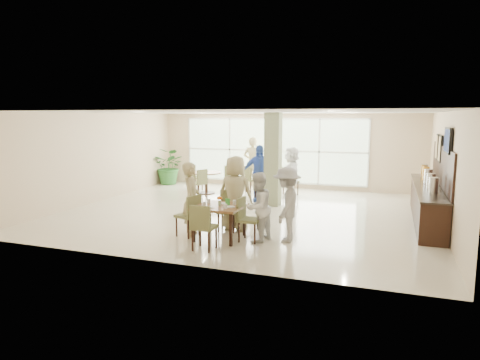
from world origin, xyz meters
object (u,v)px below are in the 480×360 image
(potted_plant, at_px, (170,166))
(teen_left, at_px, (191,199))
(teen_standing, at_px, (287,204))
(adult_a, at_px, (259,173))
(round_table_right, at_px, (268,179))
(teen_right, at_px, (258,207))
(buffet_counter, at_px, (428,201))
(teen_far, at_px, (235,193))
(round_table_left, at_px, (206,177))
(adult_standing, at_px, (253,163))
(adult_b, at_px, (292,172))
(main_table, at_px, (220,209))

(potted_plant, height_order, teen_left, teen_left)
(teen_standing, relative_size, adult_a, 0.90)
(teen_standing, bearing_deg, adult_a, -158.00)
(round_table_right, bearing_deg, potted_plant, 165.29)
(potted_plant, distance_m, teen_right, 8.51)
(buffet_counter, height_order, potted_plant, buffet_counter)
(teen_right, bearing_deg, teen_far, -118.98)
(round_table_right, relative_size, teen_standing, 0.68)
(round_table_right, relative_size, adult_a, 0.61)
(round_table_left, bearing_deg, teen_far, -58.00)
(adult_a, height_order, adult_standing, adult_standing)
(teen_left, height_order, adult_a, adult_a)
(teen_right, height_order, adult_standing, adult_standing)
(teen_left, bearing_deg, adult_standing, -13.36)
(teen_left, xyz_separation_m, adult_b, (1.13, 5.20, 0.01))
(potted_plant, bearing_deg, teen_standing, -44.53)
(adult_standing, bearing_deg, adult_b, 140.76)
(buffet_counter, relative_size, teen_right, 3.12)
(teen_far, xyz_separation_m, teen_right, (0.77, -0.72, -0.14))
(round_table_left, relative_size, teen_standing, 0.66)
(round_table_left, relative_size, adult_standing, 0.55)
(buffet_counter, xyz_separation_m, adult_b, (-4.03, 2.06, 0.29))
(main_table, distance_m, adult_a, 4.38)
(teen_left, relative_size, teen_far, 0.94)
(round_table_left, height_order, adult_standing, adult_standing)
(teen_far, height_order, adult_b, teen_far)
(round_table_left, bearing_deg, potted_plant, 148.11)
(teen_left, xyz_separation_m, teen_far, (0.79, 0.73, 0.05))
(round_table_left, height_order, adult_a, adult_a)
(buffet_counter, xyz_separation_m, adult_a, (-4.87, 1.12, 0.35))
(buffet_counter, xyz_separation_m, teen_right, (-3.59, -3.12, 0.20))
(teen_right, bearing_deg, teen_left, -75.60)
(teen_left, height_order, teen_far, teen_far)
(teen_standing, bearing_deg, teen_far, -112.58)
(main_table, relative_size, teen_right, 0.68)
(adult_standing, bearing_deg, teen_standing, 110.53)
(round_table_right, xyz_separation_m, teen_far, (0.47, -4.49, 0.32))
(potted_plant, bearing_deg, main_table, -53.36)
(teen_right, bearing_deg, round_table_left, -131.57)
(round_table_left, height_order, teen_standing, teen_standing)
(round_table_right, bearing_deg, adult_standing, 127.72)
(teen_standing, bearing_deg, main_table, -79.78)
(potted_plant, relative_size, adult_standing, 0.74)
(adult_b, bearing_deg, adult_standing, -141.23)
(round_table_right, height_order, potted_plant, potted_plant)
(teen_right, relative_size, adult_standing, 0.78)
(potted_plant, xyz_separation_m, adult_standing, (3.44, 0.10, 0.25))
(buffet_counter, relative_size, adult_a, 2.61)
(adult_a, bearing_deg, potted_plant, 138.61)
(potted_plant, xyz_separation_m, teen_right, (5.65, -6.36, 0.03))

